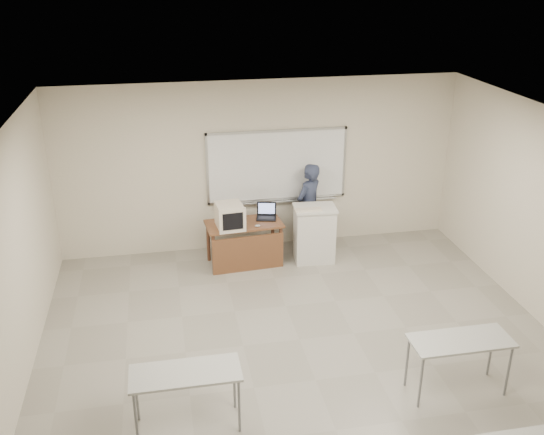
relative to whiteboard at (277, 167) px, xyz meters
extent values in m
cube|color=gray|center=(-0.30, -3.97, -1.49)|extent=(7.00, 8.00, 0.01)
cube|color=white|center=(0.00, 0.00, 0.02)|extent=(2.40, 0.03, 1.20)
cube|color=#B7BABC|center=(0.00, 0.00, 0.64)|extent=(2.48, 0.04, 0.04)
cube|color=#B7BABC|center=(0.00, 0.00, -0.60)|extent=(2.48, 0.04, 0.04)
cube|color=#B7BABC|center=(-1.22, 0.00, 0.02)|extent=(0.04, 0.04, 1.28)
cube|color=#B7BABC|center=(1.22, 0.00, 0.02)|extent=(0.04, 0.04, 1.28)
cube|color=#B7BABC|center=(0.00, -0.05, -0.64)|extent=(2.16, 0.07, 0.02)
cube|color=#ADADA7|center=(-1.90, -4.47, -0.77)|extent=(1.20, 0.50, 0.03)
cylinder|color=slate|center=(-2.45, -4.67, -1.13)|extent=(0.03, 0.03, 0.70)
cylinder|color=slate|center=(-1.35, -4.67, -1.13)|extent=(0.03, 0.03, 0.70)
cylinder|color=slate|center=(-2.45, -4.27, -1.13)|extent=(0.03, 0.03, 0.70)
cylinder|color=slate|center=(-1.35, -4.27, -1.13)|extent=(0.03, 0.03, 0.70)
cube|color=#ADADA7|center=(1.30, -4.47, -0.77)|extent=(1.20, 0.50, 0.03)
cylinder|color=slate|center=(0.75, -4.67, -1.13)|extent=(0.03, 0.03, 0.70)
cylinder|color=slate|center=(1.85, -4.67, -1.13)|extent=(0.03, 0.03, 0.70)
cylinder|color=slate|center=(0.75, -4.27, -1.13)|extent=(0.03, 0.03, 0.70)
cylinder|color=slate|center=(1.85, -4.27, -1.13)|extent=(0.03, 0.03, 0.70)
cube|color=brown|center=(-0.70, -0.67, -0.75)|extent=(1.27, 0.63, 0.04)
cube|color=brown|center=(-0.70, -0.96, -1.17)|extent=(1.20, 0.03, 0.63)
cylinder|color=#4B2C1D|center=(-1.27, -0.92, -1.12)|extent=(0.06, 0.06, 0.71)
cylinder|color=#4B2C1D|center=(-0.13, -0.92, -1.12)|extent=(0.06, 0.06, 0.71)
cylinder|color=#4B2C1D|center=(-1.27, -0.41, -1.12)|extent=(0.06, 0.06, 0.71)
cylinder|color=#4B2C1D|center=(-0.13, -0.41, -1.12)|extent=(0.06, 0.06, 0.71)
cube|color=beige|center=(0.50, -0.77, -1.01)|extent=(0.66, 0.47, 0.95)
cube|color=beige|center=(0.50, -0.77, -0.52)|extent=(0.70, 0.51, 0.04)
cube|color=beige|center=(-0.95, -0.77, -0.53)|extent=(0.42, 0.44, 0.40)
cube|color=beige|center=(-0.95, -1.01, -0.53)|extent=(0.44, 0.04, 0.42)
cube|color=black|center=(-0.95, -1.03, -0.53)|extent=(0.34, 0.01, 0.29)
cube|color=black|center=(-0.30, -0.57, -0.72)|extent=(0.33, 0.24, 0.02)
cube|color=black|center=(-0.30, -0.58, -0.71)|extent=(0.27, 0.14, 0.01)
cube|color=black|center=(-0.30, -0.42, -0.60)|extent=(0.33, 0.07, 0.22)
cube|color=#8699E1|center=(-0.30, -0.43, -0.60)|extent=(0.28, 0.05, 0.17)
ellipsoid|color=#A0A3A7|center=(-0.50, -0.87, -0.71)|extent=(0.11, 0.08, 0.04)
cube|color=beige|center=(0.35, -0.89, -0.48)|extent=(0.46, 0.16, 0.03)
imported|color=black|center=(0.52, -0.27, -0.69)|extent=(0.69, 0.66, 1.58)
camera|label=1|loc=(-1.99, -9.88, 3.33)|focal=40.00mm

